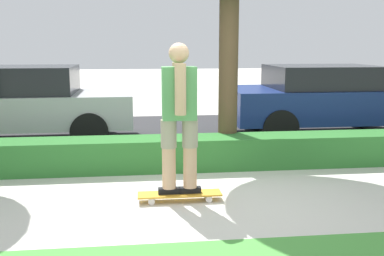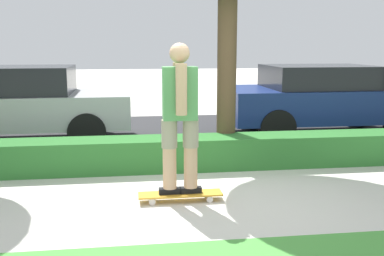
{
  "view_description": "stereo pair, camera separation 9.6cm",
  "coord_description": "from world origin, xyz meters",
  "px_view_note": "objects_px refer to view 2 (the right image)",
  "views": [
    {
      "loc": [
        -0.79,
        -4.94,
        1.84
      ],
      "look_at": [
        -0.13,
        0.6,
        0.8
      ],
      "focal_mm": 42.0,
      "sensor_mm": 36.0,
      "label": 1
    },
    {
      "loc": [
        -0.88,
        -4.93,
        1.84
      ],
      "look_at": [
        -0.13,
        0.6,
        0.8
      ],
      "focal_mm": 42.0,
      "sensor_mm": 36.0,
      "label": 2
    }
  ],
  "objects_px": {
    "skater_person": "(180,115)",
    "parked_car_middle": "(322,98)",
    "parked_car_front": "(21,103)",
    "skateboard": "(180,195)"
  },
  "relations": [
    {
      "from": "skater_person",
      "to": "parked_car_middle",
      "type": "height_order",
      "value": "skater_person"
    },
    {
      "from": "skater_person",
      "to": "parked_car_middle",
      "type": "bearing_deg",
      "value": 47.45
    },
    {
      "from": "skater_person",
      "to": "parked_car_front",
      "type": "bearing_deg",
      "value": 125.56
    },
    {
      "from": "parked_car_middle",
      "to": "parked_car_front",
      "type": "bearing_deg",
      "value": 179.67
    },
    {
      "from": "skateboard",
      "to": "skater_person",
      "type": "bearing_deg",
      "value": -153.43
    },
    {
      "from": "skater_person",
      "to": "parked_car_front",
      "type": "relative_size",
      "value": 0.44
    },
    {
      "from": "parked_car_front",
      "to": "parked_car_middle",
      "type": "xyz_separation_m",
      "value": [
        5.93,
        -0.03,
        0.0
      ]
    },
    {
      "from": "skateboard",
      "to": "parked_car_middle",
      "type": "bearing_deg",
      "value": 47.45
    },
    {
      "from": "skateboard",
      "to": "parked_car_front",
      "type": "height_order",
      "value": "parked_car_front"
    },
    {
      "from": "skateboard",
      "to": "skater_person",
      "type": "relative_size",
      "value": 0.57
    }
  ]
}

